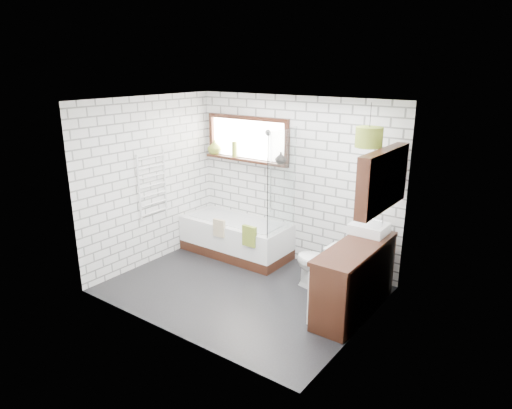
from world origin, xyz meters
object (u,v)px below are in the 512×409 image
Objects in this scene: bathtub at (236,237)px; basin at (369,229)px; vanity at (355,279)px; toilet at (320,264)px; pendant at (369,137)px.

basin reaches higher than bathtub.
vanity is 0.64m from toilet.
basin is at bearing 96.96° from vanity.
vanity is 1.97× the size of toilet.
basin is 0.81m from toilet.
basin is at bearing 126.53° from toilet.
vanity is at bearing -83.04° from basin.
vanity reaches higher than bathtub.
vanity is at bearing 79.65° from toilet.
basin is (2.21, -0.05, 0.64)m from bathtub.
vanity is at bearing -75.06° from pendant.
bathtub is at bearing 178.82° from basin.
basin is 0.58× the size of toilet.
basin is at bearing -1.18° from bathtub.
vanity is 0.70m from basin.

